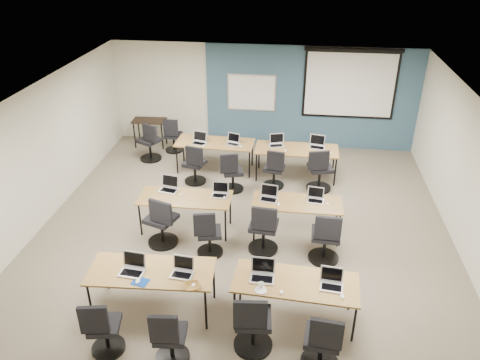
# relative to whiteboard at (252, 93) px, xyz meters

# --- Properties ---
(floor) EXTENTS (8.00, 9.00, 0.02)m
(floor) POSITION_rel_whiteboard_xyz_m (0.30, -4.43, -1.45)
(floor) COLOR #6B6354
(floor) RESTS_ON ground
(ceiling) EXTENTS (8.00, 9.00, 0.02)m
(ceiling) POSITION_rel_whiteboard_xyz_m (0.30, -4.43, 1.25)
(ceiling) COLOR white
(ceiling) RESTS_ON ground
(wall_back) EXTENTS (8.00, 0.04, 2.70)m
(wall_back) POSITION_rel_whiteboard_xyz_m (0.30, 0.07, -0.10)
(wall_back) COLOR beige
(wall_back) RESTS_ON ground
(wall_left) EXTENTS (0.04, 9.00, 2.70)m
(wall_left) POSITION_rel_whiteboard_xyz_m (-3.70, -4.43, -0.10)
(wall_left) COLOR beige
(wall_left) RESTS_ON ground
(wall_right) EXTENTS (0.04, 9.00, 2.70)m
(wall_right) POSITION_rel_whiteboard_xyz_m (4.30, -4.43, -0.10)
(wall_right) COLOR beige
(wall_right) RESTS_ON ground
(blue_accent_panel) EXTENTS (5.50, 0.04, 2.70)m
(blue_accent_panel) POSITION_rel_whiteboard_xyz_m (1.55, 0.04, -0.10)
(blue_accent_panel) COLOR #3D5977
(blue_accent_panel) RESTS_ON wall_back
(whiteboard) EXTENTS (1.28, 0.03, 0.98)m
(whiteboard) POSITION_rel_whiteboard_xyz_m (0.00, 0.00, 0.00)
(whiteboard) COLOR silver
(whiteboard) RESTS_ON wall_back
(projector_screen) EXTENTS (2.40, 0.10, 1.82)m
(projector_screen) POSITION_rel_whiteboard_xyz_m (2.50, -0.02, 0.44)
(projector_screen) COLOR black
(projector_screen) RESTS_ON wall_back
(training_table_front_left) EXTENTS (1.89, 0.79, 0.73)m
(training_table_front_left) POSITION_rel_whiteboard_xyz_m (-0.82, -6.53, -0.76)
(training_table_front_left) COLOR brown
(training_table_front_left) RESTS_ON floor
(training_table_front_right) EXTENTS (1.82, 0.76, 0.73)m
(training_table_front_right) POSITION_rel_whiteboard_xyz_m (1.33, -6.51, -0.76)
(training_table_front_right) COLOR brown
(training_table_front_right) RESTS_ON floor
(training_table_mid_left) EXTENTS (1.77, 0.74, 0.73)m
(training_table_mid_left) POSITION_rel_whiteboard_xyz_m (-0.81, -4.33, -0.77)
(training_table_mid_left) COLOR #9E6F3D
(training_table_mid_left) RESTS_ON floor
(training_table_mid_right) EXTENTS (1.68, 0.70, 0.73)m
(training_table_mid_right) POSITION_rel_whiteboard_xyz_m (1.32, -4.25, -0.77)
(training_table_mid_right) COLOR #9C642E
(training_table_mid_right) RESTS_ON floor
(training_table_back_left) EXTENTS (1.87, 0.78, 0.73)m
(training_table_back_left) POSITION_rel_whiteboard_xyz_m (-0.70, -1.68, -0.76)
(training_table_back_left) COLOR brown
(training_table_back_left) RESTS_ON floor
(training_table_back_right) EXTENTS (1.93, 0.80, 0.73)m
(training_table_back_right) POSITION_rel_whiteboard_xyz_m (1.26, -1.82, -0.76)
(training_table_back_right) COLOR #A9693C
(training_table_back_right) RESTS_ON floor
(laptop_0) EXTENTS (0.36, 0.30, 0.27)m
(laptop_0) POSITION_rel_whiteboard_xyz_m (-1.09, -6.57, -0.65)
(laptop_0) COLOR silver
(laptop_0) RESTS_ON training_table_front_left
(mouse_0) EXTENTS (0.07, 0.11, 0.04)m
(mouse_0) POSITION_rel_whiteboard_xyz_m (-0.93, -6.80, -0.71)
(mouse_0) COLOR white
(mouse_0) RESTS_ON training_table_front_left
(task_chair_0) EXTENTS (0.47, 0.47, 0.96)m
(task_chair_0) POSITION_rel_whiteboard_xyz_m (-1.25, -7.46, -1.06)
(task_chair_0) COLOR black
(task_chair_0) RESTS_ON floor
(laptop_1) EXTENTS (0.32, 0.27, 0.25)m
(laptop_1) POSITION_rel_whiteboard_xyz_m (-0.34, -6.53, -0.66)
(laptop_1) COLOR silver
(laptop_1) RESTS_ON training_table_front_left
(mouse_1) EXTENTS (0.09, 0.11, 0.03)m
(mouse_1) POSITION_rel_whiteboard_xyz_m (-0.12, -6.77, -0.71)
(mouse_1) COLOR white
(mouse_1) RESTS_ON training_table_front_left
(task_chair_1) EXTENTS (0.47, 0.47, 0.96)m
(task_chair_1) POSITION_rel_whiteboard_xyz_m (-0.30, -7.51, -1.06)
(task_chair_1) COLOR black
(task_chair_1) RESTS_ON floor
(laptop_2) EXTENTS (0.36, 0.30, 0.27)m
(laptop_2) POSITION_rel_whiteboard_xyz_m (0.85, -6.46, -0.65)
(laptop_2) COLOR #ADADB5
(laptop_2) RESTS_ON training_table_front_right
(mouse_2) EXTENTS (0.06, 0.09, 0.03)m
(mouse_2) POSITION_rel_whiteboard_xyz_m (1.14, -6.77, -0.71)
(mouse_2) COLOR white
(mouse_2) RESTS_ON training_table_front_right
(task_chair_2) EXTENTS (0.56, 0.56, 1.03)m
(task_chair_2) POSITION_rel_whiteboard_xyz_m (0.78, -7.15, -1.02)
(task_chair_2) COLOR black
(task_chair_2) RESTS_ON floor
(laptop_3) EXTENTS (0.33, 0.28, 0.25)m
(laptop_3) POSITION_rel_whiteboard_xyz_m (1.84, -6.52, -0.66)
(laptop_3) COLOR silver
(laptop_3) RESTS_ON training_table_front_right
(mouse_3) EXTENTS (0.07, 0.11, 0.04)m
(mouse_3) POSITION_rel_whiteboard_xyz_m (1.98, -6.75, -0.71)
(mouse_3) COLOR white
(mouse_3) RESTS_ON training_table_front_right
(task_chair_3) EXTENTS (0.52, 0.52, 1.00)m
(task_chair_3) POSITION_rel_whiteboard_xyz_m (1.72, -7.35, -1.04)
(task_chair_3) COLOR black
(task_chair_3) RESTS_ON floor
(laptop_4) EXTENTS (0.35, 0.30, 0.27)m
(laptop_4) POSITION_rel_whiteboard_xyz_m (-1.19, -4.08, -0.65)
(laptop_4) COLOR silver
(laptop_4) RESTS_ON training_table_mid_left
(mouse_4) EXTENTS (0.06, 0.09, 0.03)m
(mouse_4) POSITION_rel_whiteboard_xyz_m (-0.91, -4.27, -0.71)
(mouse_4) COLOR white
(mouse_4) RESTS_ON training_table_mid_left
(task_chair_4) EXTENTS (0.59, 0.57, 1.04)m
(task_chair_4) POSITION_rel_whiteboard_xyz_m (-1.14, -4.89, -1.02)
(task_chair_4) COLOR black
(task_chair_4) RESTS_ON floor
(laptop_5) EXTENTS (0.31, 0.27, 0.24)m
(laptop_5) POSITION_rel_whiteboard_xyz_m (-0.16, -4.16, -0.66)
(laptop_5) COLOR #B4B4B4
(laptop_5) RESTS_ON training_table_mid_left
(mouse_5) EXTENTS (0.08, 0.11, 0.03)m
(mouse_5) POSITION_rel_whiteboard_xyz_m (-0.06, -4.27, -0.71)
(mouse_5) COLOR white
(mouse_5) RESTS_ON training_table_mid_left
(task_chair_5) EXTENTS (0.47, 0.47, 0.96)m
(task_chair_5) POSITION_rel_whiteboard_xyz_m (-0.23, -5.09, -1.06)
(task_chair_5) COLOR black
(task_chair_5) RESTS_ON floor
(laptop_6) EXTENTS (0.33, 0.28, 0.25)m
(laptop_6) POSITION_rel_whiteboard_xyz_m (0.78, -4.19, -0.66)
(laptop_6) COLOR silver
(laptop_6) RESTS_ON training_table_mid_right
(mouse_6) EXTENTS (0.07, 0.11, 0.04)m
(mouse_6) POSITION_rel_whiteboard_xyz_m (0.97, -4.38, -0.71)
(mouse_6) COLOR white
(mouse_6) RESTS_ON training_table_mid_right
(task_chair_6) EXTENTS (0.55, 0.55, 1.03)m
(task_chair_6) POSITION_rel_whiteboard_xyz_m (0.74, -4.86, -1.02)
(task_chair_6) COLOR black
(task_chair_6) RESTS_ON floor
(laptop_7) EXTENTS (0.31, 0.26, 0.24)m
(laptop_7) POSITION_rel_whiteboard_xyz_m (1.65, -4.13, -0.66)
(laptop_7) COLOR #ACACAC
(laptop_7) RESTS_ON training_table_mid_right
(mouse_7) EXTENTS (0.08, 0.11, 0.03)m
(mouse_7) POSITION_rel_whiteboard_xyz_m (1.88, -4.25, -0.71)
(mouse_7) COLOR white
(mouse_7) RESTS_ON training_table_mid_right
(task_chair_7) EXTENTS (0.55, 0.55, 1.03)m
(task_chair_7) POSITION_rel_whiteboard_xyz_m (1.84, -5.01, -1.02)
(task_chair_7) COLOR black
(task_chair_7) RESTS_ON floor
(laptop_8) EXTENTS (0.35, 0.29, 0.26)m
(laptop_8) POSITION_rel_whiteboard_xyz_m (-1.06, -1.77, -0.66)
(laptop_8) COLOR #AAAAAE
(laptop_8) RESTS_ON training_table_back_left
(mouse_8) EXTENTS (0.08, 0.11, 0.03)m
(mouse_8) POSITION_rel_whiteboard_xyz_m (-0.93, -1.96, -0.71)
(mouse_8) COLOR white
(mouse_8) RESTS_ON training_table_back_left
(task_chair_8) EXTENTS (0.51, 0.50, 0.98)m
(task_chair_8) POSITION_rel_whiteboard_xyz_m (-1.05, -2.43, -1.04)
(task_chair_8) COLOR black
(task_chair_8) RESTS_ON floor
(laptop_9) EXTENTS (0.31, 0.27, 0.24)m
(laptop_9) POSITION_rel_whiteboard_xyz_m (-0.25, -1.72, -0.66)
(laptop_9) COLOR #B7B7B7
(laptop_9) RESTS_ON training_table_back_left
(mouse_9) EXTENTS (0.08, 0.10, 0.03)m
(mouse_9) POSITION_rel_whiteboard_xyz_m (-0.05, -1.87, -0.71)
(mouse_9) COLOR white
(mouse_9) RESTS_ON training_table_back_left
(task_chair_9) EXTENTS (0.49, 0.48, 0.97)m
(task_chair_9) POSITION_rel_whiteboard_xyz_m (-0.15, -2.69, -1.05)
(task_chair_9) COLOR black
(task_chair_9) RESTS_ON floor
(laptop_10) EXTENTS (0.34, 0.29, 0.26)m
(laptop_10) POSITION_rel_whiteboard_xyz_m (0.78, -1.67, -0.66)
(laptop_10) COLOR #A7A7A9
(laptop_10) RESTS_ON training_table_back_right
(mouse_10) EXTENTS (0.07, 0.10, 0.03)m
(mouse_10) POSITION_rel_whiteboard_xyz_m (1.00, -1.98, -0.71)
(mouse_10) COLOR white
(mouse_10) RESTS_ON training_table_back_right
(task_chair_10) EXTENTS (0.48, 0.48, 0.96)m
(task_chair_10) POSITION_rel_whiteboard_xyz_m (0.78, -2.42, -1.05)
(task_chair_10) COLOR black
(task_chair_10) RESTS_ON floor
(laptop_11) EXTENTS (0.36, 0.30, 0.27)m
(laptop_11) POSITION_rel_whiteboard_xyz_m (1.73, -1.66, -0.65)
(laptop_11) COLOR #B9B8C0
(laptop_11) RESTS_ON training_table_back_right
(mouse_11) EXTENTS (0.07, 0.10, 0.04)m
(mouse_11) POSITION_rel_whiteboard_xyz_m (2.01, -1.97, -0.71)
(mouse_11) COLOR white
(mouse_11) RESTS_ON training_table_back_right
(task_chair_11) EXTENTS (0.57, 0.56, 1.04)m
(task_chair_11) POSITION_rel_whiteboard_xyz_m (1.79, -2.41, -1.02)
(task_chair_11) COLOR black
(task_chair_11) RESTS_ON floor
(blue_mousepad) EXTENTS (0.27, 0.24, 0.01)m
(blue_mousepad) POSITION_rel_whiteboard_xyz_m (-0.90, -6.80, -0.72)
(blue_mousepad) COLOR navy
(blue_mousepad) RESTS_ON training_table_front_left
(snack_bowl) EXTENTS (0.31, 0.31, 0.06)m
(snack_bowl) POSITION_rel_whiteboard_xyz_m (-0.13, -6.83, -0.69)
(snack_bowl) COLOR #96671D
(snack_bowl) RESTS_ON training_table_front_left
(snack_plate) EXTENTS (0.19, 0.19, 0.01)m
(snack_plate) POSITION_rel_whiteboard_xyz_m (0.85, -6.76, -0.71)
(snack_plate) COLOR white
(snack_plate) RESTS_ON training_table_front_right
(coffee_cup) EXTENTS (0.09, 0.09, 0.07)m
(coffee_cup) POSITION_rel_whiteboard_xyz_m (0.85, -6.70, -0.67)
(coffee_cup) COLOR silver
(coffee_cup) RESTS_ON snack_plate
(utility_table) EXTENTS (0.88, 0.49, 0.75)m
(utility_table) POSITION_rel_whiteboard_xyz_m (-2.69, -0.49, -0.80)
(utility_table) COLOR black
(utility_table) RESTS_ON floor
(spare_chair_a) EXTENTS (0.47, 0.47, 0.95)m
(spare_chair_a) POSITION_rel_whiteboard_xyz_m (-1.99, -0.79, -1.06)
(spare_chair_a) COLOR black
(spare_chair_a) RESTS_ON floor
(spare_chair_b) EXTENTS (0.60, 0.55, 1.03)m
(spare_chair_b) POSITION_rel_whiteboard_xyz_m (-2.43, -1.37, -1.02)
(spare_chair_b) COLOR black
(spare_chair_b) RESTS_ON floor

